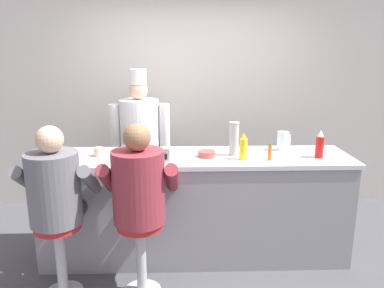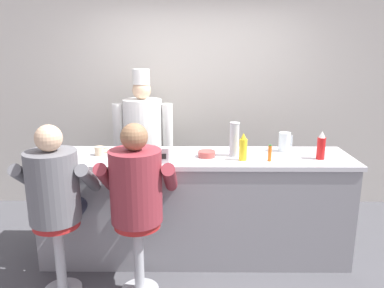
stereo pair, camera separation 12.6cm
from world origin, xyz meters
name	(u,v)px [view 1 (the left image)]	position (x,y,z in m)	size (l,w,h in m)	color
ground_plane	(196,273)	(0.00, 0.00, 0.00)	(20.00, 20.00, 0.00)	#4C4C51
wall_back	(191,99)	(0.00, 1.68, 1.35)	(10.00, 0.06, 2.70)	beige
diner_counter	(195,206)	(0.00, 0.34, 0.50)	(2.87, 0.69, 1.00)	gray
ketchup_bottle_red	(320,145)	(1.12, 0.25, 1.12)	(0.07, 0.07, 0.25)	red
mustard_bottle_yellow	(243,147)	(0.42, 0.21, 1.11)	(0.07, 0.07, 0.25)	yellow
hot_sauce_bottle_orange	(270,152)	(0.65, 0.18, 1.07)	(0.03, 0.03, 0.15)	orange
water_pitcher_clear	(283,141)	(0.86, 0.51, 1.09)	(0.13, 0.11, 0.18)	silver
breakfast_plate	(58,163)	(-1.18, 0.11, 1.01)	(0.27, 0.27, 0.05)	white
cereal_bowl	(207,154)	(0.10, 0.31, 1.02)	(0.16, 0.16, 0.05)	#B24C47
coffee_mug_blue	(128,151)	(-0.62, 0.35, 1.05)	(0.14, 0.09, 0.10)	#4C7AB2
coffee_mug_tan	(99,152)	(-0.88, 0.36, 1.04)	(0.13, 0.09, 0.08)	beige
cup_stack_steel	(234,139)	(0.36, 0.34, 1.16)	(0.09, 0.09, 0.31)	#B7BABF
napkin_dispenser_chrome	(163,156)	(-0.28, 0.12, 1.06)	(0.11, 0.07, 0.13)	silver
diner_seated_grey	(56,193)	(-1.10, -0.23, 0.87)	(0.60, 0.60, 1.41)	#B2B5BA
diner_seated_maroon	(139,192)	(-0.46, -0.22, 0.87)	(0.61, 0.61, 1.42)	#B2B5BA
cook_in_whites_near	(140,139)	(-0.60, 1.19, 0.96)	(0.68, 0.44, 1.74)	#232328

